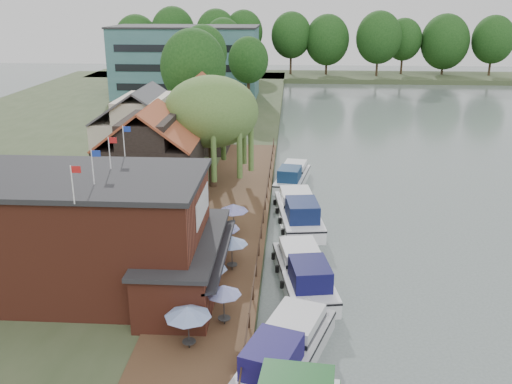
{
  "coord_description": "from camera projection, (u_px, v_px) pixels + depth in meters",
  "views": [
    {
      "loc": [
        -3.25,
        -31.63,
        18.02
      ],
      "look_at": [
        -6.0,
        12.0,
        3.0
      ],
      "focal_mm": 40.0,
      "sensor_mm": 36.0,
      "label": 1
    }
  ],
  "objects": [
    {
      "name": "ground",
      "position": [
        340.0,
        302.0,
        35.51
      ],
      "size": [
        260.0,
        260.0,
        0.0
      ],
      "primitive_type": "plane",
      "color": "#53605D",
      "rests_on": "ground"
    },
    {
      "name": "land_bank",
      "position": [
        74.0,
        147.0,
        70.17
      ],
      "size": [
        50.0,
        140.0,
        1.0
      ],
      "primitive_type": "cube",
      "color": "#384728",
      "rests_on": "ground"
    },
    {
      "name": "quay_deck",
      "position": [
        229.0,
        223.0,
        45.08
      ],
      "size": [
        6.0,
        50.0,
        0.1
      ],
      "primitive_type": "cube",
      "color": "#47301E",
      "rests_on": "land_bank"
    },
    {
      "name": "quay_rail",
      "position": [
        264.0,
        216.0,
        45.25
      ],
      "size": [
        0.2,
        49.0,
        1.0
      ],
      "primitive_type": null,
      "color": "black",
      "rests_on": "land_bank"
    },
    {
      "name": "pub",
      "position": [
        108.0,
        234.0,
        33.89
      ],
      "size": [
        20.0,
        11.0,
        7.3
      ],
      "primitive_type": null,
      "color": "maroon",
      "rests_on": "land_bank"
    },
    {
      "name": "hotel_block",
      "position": [
        186.0,
        62.0,
        100.57
      ],
      "size": [
        25.4,
        12.4,
        12.3
      ],
      "primitive_type": null,
      "color": "#38666B",
      "rests_on": "land_bank"
    },
    {
      "name": "cottage_a",
      "position": [
        151.0,
        157.0,
        47.91
      ],
      "size": [
        8.6,
        7.6,
        8.5
      ],
      "primitive_type": null,
      "color": "black",
      "rests_on": "land_bank"
    },
    {
      "name": "cottage_b",
      "position": [
        145.0,
        130.0,
        57.53
      ],
      "size": [
        9.6,
        8.6,
        8.5
      ],
      "primitive_type": null,
      "color": "beige",
      "rests_on": "land_bank"
    },
    {
      "name": "cottage_c",
      "position": [
        198.0,
        113.0,
        65.79
      ],
      "size": [
        7.6,
        7.6,
        8.5
      ],
      "primitive_type": null,
      "color": "black",
      "rests_on": "land_bank"
    },
    {
      "name": "willow",
      "position": [
        212.0,
        133.0,
        52.05
      ],
      "size": [
        8.6,
        8.6,
        10.43
      ],
      "primitive_type": null,
      "color": "#476B2D",
      "rests_on": "land_bank"
    },
    {
      "name": "umbrella_0",
      "position": [
        188.0,
        327.0,
        28.6
      ],
      "size": [
        2.4,
        2.4,
        2.38
      ],
      "primitive_type": null,
      "color": "#1B4399",
      "rests_on": "quay_deck"
    },
    {
      "name": "umbrella_1",
      "position": [
        224.0,
        305.0,
        30.7
      ],
      "size": [
        1.94,
        1.94,
        2.38
      ],
      "primitive_type": null,
      "color": "navy",
      "rests_on": "quay_deck"
    },
    {
      "name": "umbrella_2",
      "position": [
        208.0,
        279.0,
        33.5
      ],
      "size": [
        2.38,
        2.38,
        2.38
      ],
      "primitive_type": null,
      "color": "navy",
      "rests_on": "quay_deck"
    },
    {
      "name": "umbrella_3",
      "position": [
        232.0,
        253.0,
        36.89
      ],
      "size": [
        2.11,
        2.11,
        2.38
      ],
      "primitive_type": null,
      "color": "navy",
      "rests_on": "quay_deck"
    },
    {
      "name": "umbrella_4",
      "position": [
        223.0,
        237.0,
        39.28
      ],
      "size": [
        2.35,
        2.35,
        2.38
      ],
      "primitive_type": null,
      "color": "#1B1F95",
      "rests_on": "quay_deck"
    },
    {
      "name": "umbrella_5",
      "position": [
        233.0,
        219.0,
        42.56
      ],
      "size": [
        2.28,
        2.28,
        2.38
      ],
      "primitive_type": null,
      "color": "navy",
      "rests_on": "quay_deck"
    },
    {
      "name": "cruiser_0",
      "position": [
        286.0,
        345.0,
        28.97
      ],
      "size": [
        6.42,
        10.74,
        2.49
      ],
      "primitive_type": null,
      "rotation": [
        0.0,
        0.0,
        -0.33
      ],
      "color": "silver",
      "rests_on": "ground"
    },
    {
      "name": "cruiser_1",
      "position": [
        304.0,
        268.0,
        37.19
      ],
      "size": [
        4.97,
        10.67,
        2.5
      ],
      "primitive_type": null,
      "rotation": [
        0.0,
        0.0,
        0.17
      ],
      "color": "silver",
      "rests_on": "ground"
    },
    {
      "name": "cruiser_2",
      "position": [
        299.0,
        208.0,
        47.5
      ],
      "size": [
        4.79,
        11.09,
        2.64
      ],
      "primitive_type": null,
      "rotation": [
        0.0,
        0.0,
        0.13
      ],
      "color": "white",
      "rests_on": "ground"
    },
    {
      "name": "cruiser_3",
      "position": [
        292.0,
        174.0,
        57.47
      ],
      "size": [
        4.46,
        9.58,
        2.21
      ],
      "primitive_type": null,
      "rotation": [
        0.0,
        0.0,
        -0.17
      ],
      "color": "white",
      "rests_on": "ground"
    },
    {
      "name": "bank_tree_0",
      "position": [
        194.0,
        81.0,
        73.54
      ],
      "size": [
        8.44,
        8.44,
        13.35
      ],
      "primitive_type": null,
      "color": "#143811",
      "rests_on": "land_bank"
    },
    {
      "name": "bank_tree_1",
      "position": [
        204.0,
        74.0,
        79.56
      ],
      "size": [
        6.61,
        6.61,
        13.51
      ],
      "primitive_type": null,
      "color": "#143811",
      "rests_on": "land_bank"
    },
    {
      "name": "bank_tree_2",
      "position": [
        248.0,
        73.0,
        89.0
      ],
      "size": [
        6.25,
        6.25,
        11.29
      ],
      "primitive_type": null,
      "color": "#143811",
      "rests_on": "land_bank"
    },
    {
      "name": "bank_tree_3",
      "position": [
        225.0,
        58.0,
        106.62
      ],
      "size": [
        7.56,
        7.56,
        12.16
      ],
      "primitive_type": null,
      "color": "#143811",
      "rests_on": "land_bank"
    },
    {
      "name": "bank_tree_4",
      "position": [
        234.0,
        57.0,
        113.88
      ],
      "size": [
        6.99,
        6.99,
        11.17
      ],
      "primitive_type": null,
      "color": "#143811",
      "rests_on": "land_bank"
    },
    {
      "name": "bank_tree_5",
      "position": [
        223.0,
        48.0,
        122.98
      ],
      "size": [
        8.47,
        8.47,
        12.89
      ],
      "primitive_type": null,
      "color": "#143811",
      "rests_on": "land_bank"
    }
  ]
}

